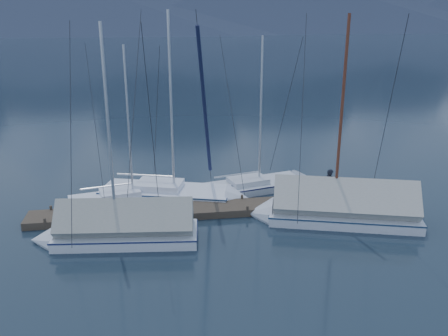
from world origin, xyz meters
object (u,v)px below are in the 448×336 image
Objects in this scene: sailboat_open_left at (142,197)px; sailboat_covered_near at (330,210)px; sailboat_open_right at (267,185)px; sailboat_covered_far at (113,231)px; person at (330,185)px; sailboat_open_mid at (185,195)px.

sailboat_open_left is 9.31m from sailboat_covered_near.
sailboat_open_right is 9.32m from sailboat_covered_far.
sailboat_covered_far is at bearing 79.36° from person.
person is at bearing 72.28° from sailboat_covered_near.
sailboat_open_right is (4.50, 0.88, -0.02)m from sailboat_open_mid.
sailboat_covered_near is at bearing 139.88° from person.
sailboat_open_left is at bearing 75.88° from sailboat_covered_far.
sailboat_open_left is at bearing 156.08° from sailboat_covered_near.
sailboat_covered_far is at bearing -146.30° from sailboat_open_right.
sailboat_open_mid reaches higher than person.
person is at bearing -52.83° from sailboat_open_right.
sailboat_open_mid reaches higher than sailboat_open_left.
sailboat_open_mid is at bearing 49.79° from person.
sailboat_open_left reaches higher than person.
sailboat_covered_near reaches higher than sailboat_open_right.
sailboat_open_left is 0.88× the size of sailboat_covered_far.
sailboat_covered_far is 6.00× the size of person.
sailboat_open_right is at bearing 33.70° from sailboat_covered_far.
sailboat_open_mid is at bearing 52.89° from sailboat_covered_far.
sailboat_covered_far is (-1.11, -4.41, 0.32)m from sailboat_open_left.
sailboat_open_right is at bearing 11.01° from sailboat_open_mid.
sailboat_open_right reaches higher than person.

